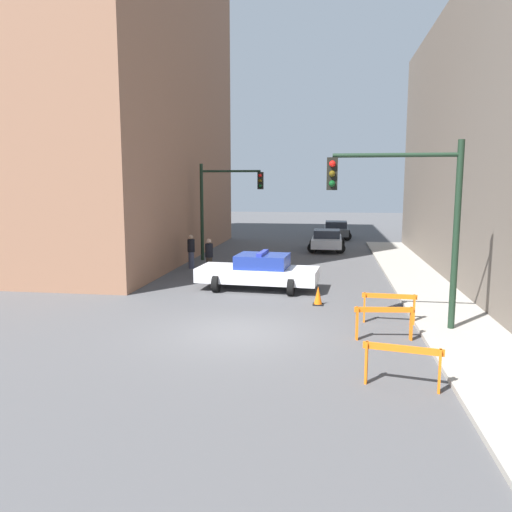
{
  "coord_description": "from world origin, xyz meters",
  "views": [
    {
      "loc": [
        2.47,
        -13.34,
        4.15
      ],
      "look_at": [
        -0.48,
        6.51,
        1.23
      ],
      "focal_mm": 35.0,
      "sensor_mm": 36.0,
      "label": 1
    }
  ],
  "objects_px": {
    "barrier_front": "(402,359)",
    "traffic_cone": "(318,296)",
    "parked_car_mid": "(336,230)",
    "pedestrian_corner": "(191,251)",
    "barrier_mid": "(384,317)",
    "parked_car_near": "(327,240)",
    "traffic_light_near": "(413,206)",
    "traffic_light_far": "(222,198)",
    "police_car": "(259,271)",
    "barrier_back": "(389,303)",
    "pedestrian_crossing": "(209,256)"
  },
  "relations": [
    {
      "from": "barrier_front",
      "to": "traffic_cone",
      "type": "relative_size",
      "value": 2.41
    },
    {
      "from": "parked_car_mid",
      "to": "pedestrian_corner",
      "type": "bearing_deg",
      "value": -115.93
    },
    {
      "from": "pedestrian_corner",
      "to": "barrier_mid",
      "type": "relative_size",
      "value": 1.04
    },
    {
      "from": "parked_car_near",
      "to": "barrier_front",
      "type": "height_order",
      "value": "parked_car_near"
    },
    {
      "from": "barrier_mid",
      "to": "traffic_cone",
      "type": "xyz_separation_m",
      "value": [
        -1.84,
        3.66,
        -0.3
      ]
    },
    {
      "from": "barrier_mid",
      "to": "traffic_light_near",
      "type": "bearing_deg",
      "value": 51.91
    },
    {
      "from": "traffic_light_far",
      "to": "parked_car_near",
      "type": "distance_m",
      "value": 8.0
    },
    {
      "from": "parked_car_near",
      "to": "barrier_mid",
      "type": "distance_m",
      "value": 18.11
    },
    {
      "from": "pedestrian_corner",
      "to": "barrier_front",
      "type": "bearing_deg",
      "value": -129.42
    },
    {
      "from": "traffic_light_near",
      "to": "traffic_light_far",
      "type": "xyz_separation_m",
      "value": [
        -8.03,
        12.02,
        -0.13
      ]
    },
    {
      "from": "parked_car_near",
      "to": "barrier_mid",
      "type": "height_order",
      "value": "parked_car_near"
    },
    {
      "from": "police_car",
      "to": "parked_car_near",
      "type": "relative_size",
      "value": 1.12
    },
    {
      "from": "barrier_front",
      "to": "barrier_back",
      "type": "relative_size",
      "value": 0.99
    },
    {
      "from": "parked_car_mid",
      "to": "barrier_mid",
      "type": "xyz_separation_m",
      "value": [
        1.02,
        -25.15,
        -0.06
      ]
    },
    {
      "from": "barrier_front",
      "to": "pedestrian_corner",
      "type": "bearing_deg",
      "value": 121.42
    },
    {
      "from": "barrier_front",
      "to": "traffic_cone",
      "type": "distance_m",
      "value": 7.12
    },
    {
      "from": "traffic_light_far",
      "to": "parked_car_near",
      "type": "bearing_deg",
      "value": 41.9
    },
    {
      "from": "parked_car_near",
      "to": "barrier_front",
      "type": "xyz_separation_m",
      "value": [
        1.69,
        -21.23,
        -0.06
      ]
    },
    {
      "from": "traffic_light_far",
      "to": "traffic_cone",
      "type": "height_order",
      "value": "traffic_light_far"
    },
    {
      "from": "parked_car_mid",
      "to": "pedestrian_corner",
      "type": "height_order",
      "value": "pedestrian_corner"
    },
    {
      "from": "traffic_light_far",
      "to": "parked_car_mid",
      "type": "height_order",
      "value": "traffic_light_far"
    },
    {
      "from": "parked_car_mid",
      "to": "traffic_cone",
      "type": "xyz_separation_m",
      "value": [
        -0.82,
        -21.48,
        -0.36
      ]
    },
    {
      "from": "parked_car_near",
      "to": "traffic_cone",
      "type": "xyz_separation_m",
      "value": [
        -0.18,
        -14.37,
        -0.36
      ]
    },
    {
      "from": "police_car",
      "to": "barrier_mid",
      "type": "xyz_separation_m",
      "value": [
        4.21,
        -5.88,
        -0.11
      ]
    },
    {
      "from": "parked_car_mid",
      "to": "pedestrian_crossing",
      "type": "bearing_deg",
      "value": -109.8
    },
    {
      "from": "police_car",
      "to": "pedestrian_crossing",
      "type": "bearing_deg",
      "value": 48.06
    },
    {
      "from": "parked_car_near",
      "to": "traffic_cone",
      "type": "relative_size",
      "value": 6.58
    },
    {
      "from": "police_car",
      "to": "barrier_front",
      "type": "xyz_separation_m",
      "value": [
        4.25,
        -9.08,
        -0.11
      ]
    },
    {
      "from": "pedestrian_corner",
      "to": "traffic_cone",
      "type": "distance_m",
      "value": 9.24
    },
    {
      "from": "police_car",
      "to": "barrier_mid",
      "type": "bearing_deg",
      "value": -139.97
    },
    {
      "from": "traffic_light_near",
      "to": "traffic_light_far",
      "type": "bearing_deg",
      "value": 123.75
    },
    {
      "from": "barrier_front",
      "to": "barrier_back",
      "type": "distance_m",
      "value": 4.89
    },
    {
      "from": "parked_car_near",
      "to": "pedestrian_corner",
      "type": "distance_m",
      "value": 10.13
    },
    {
      "from": "pedestrian_corner",
      "to": "barrier_front",
      "type": "relative_size",
      "value": 1.05
    },
    {
      "from": "barrier_back",
      "to": "parked_car_mid",
      "type": "bearing_deg",
      "value": 93.25
    },
    {
      "from": "traffic_light_far",
      "to": "parked_car_near",
      "type": "relative_size",
      "value": 1.21
    },
    {
      "from": "police_car",
      "to": "parked_car_mid",
      "type": "relative_size",
      "value": 1.12
    },
    {
      "from": "parked_car_near",
      "to": "parked_car_mid",
      "type": "relative_size",
      "value": 1.0
    },
    {
      "from": "police_car",
      "to": "pedestrian_corner",
      "type": "distance_m",
      "value": 5.98
    },
    {
      "from": "parked_car_near",
      "to": "parked_car_mid",
      "type": "bearing_deg",
      "value": 85.33
    },
    {
      "from": "parked_car_mid",
      "to": "barrier_back",
      "type": "height_order",
      "value": "parked_car_mid"
    },
    {
      "from": "police_car",
      "to": "parked_car_mid",
      "type": "xyz_separation_m",
      "value": [
        3.19,
        19.26,
        -0.05
      ]
    },
    {
      "from": "traffic_light_near",
      "to": "police_car",
      "type": "xyz_separation_m",
      "value": [
        -4.99,
        4.89,
        -2.81
      ]
    },
    {
      "from": "police_car",
      "to": "traffic_cone",
      "type": "height_order",
      "value": "police_car"
    },
    {
      "from": "parked_car_near",
      "to": "parked_car_mid",
      "type": "xyz_separation_m",
      "value": [
        0.64,
        7.11,
        0.0
      ]
    },
    {
      "from": "traffic_light_far",
      "to": "police_car",
      "type": "relative_size",
      "value": 1.08
    },
    {
      "from": "barrier_front",
      "to": "barrier_mid",
      "type": "distance_m",
      "value": 3.2
    },
    {
      "from": "traffic_light_near",
      "to": "pedestrian_corner",
      "type": "distance_m",
      "value": 13.23
    },
    {
      "from": "police_car",
      "to": "barrier_front",
      "type": "height_order",
      "value": "police_car"
    },
    {
      "from": "police_car",
      "to": "pedestrian_corner",
      "type": "relative_size",
      "value": 2.91
    }
  ]
}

